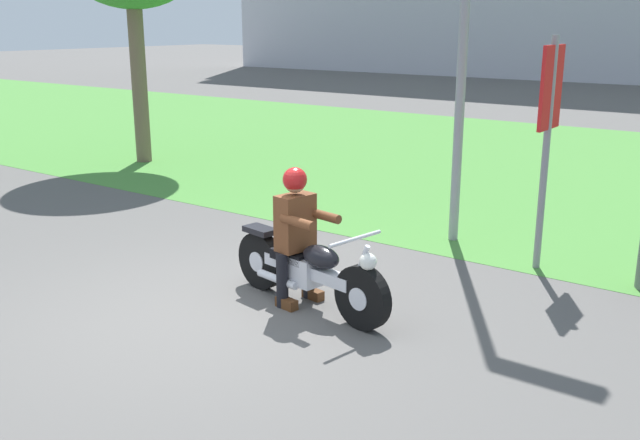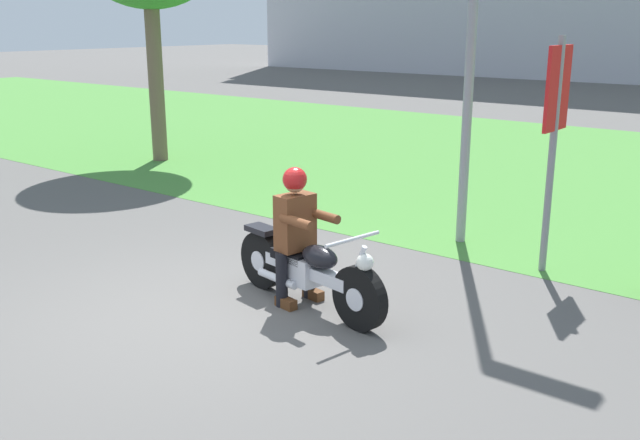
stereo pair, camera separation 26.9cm
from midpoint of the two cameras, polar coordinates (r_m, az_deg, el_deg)
name	(u,v)px [view 2 (the right image)]	position (r m, az deg, el deg)	size (l,w,h in m)	color
ground	(194,314)	(7.08, -8.91, -7.40)	(120.00, 120.00, 0.00)	#565451
grass_verge	(548,168)	(14.53, 18.21, 3.93)	(60.00, 12.00, 0.01)	#478438
motorcycle_lead	(308,271)	(7.03, 0.11, -4.06)	(2.06, 0.69, 0.86)	black
rider_lead	(296,225)	(7.02, -0.79, -0.43)	(0.60, 0.52, 1.39)	black
sign_banner	(555,119)	(8.21, 19.14, 7.60)	(0.08, 0.60, 2.60)	gray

